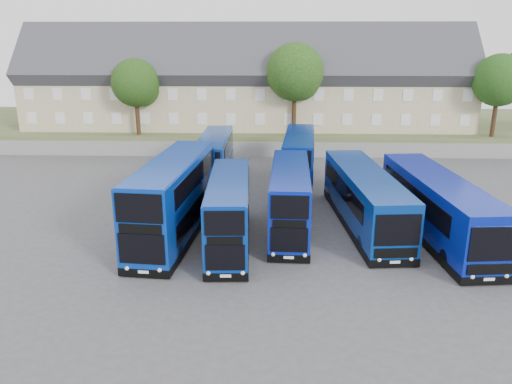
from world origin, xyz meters
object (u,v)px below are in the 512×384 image
(dd_front_left, at_px, (174,200))
(tree_east, at_px, (500,82))
(coach_east_a, at_px, (364,200))
(dd_front_mid, at_px, (229,213))
(tree_mid, at_px, (296,74))
(tree_west, at_px, (137,85))

(dd_front_left, relative_size, tree_east, 1.47)
(coach_east_a, bearing_deg, dd_front_mid, -163.33)
(dd_front_left, relative_size, coach_east_a, 0.91)
(dd_front_left, relative_size, tree_mid, 1.30)
(dd_front_left, xyz_separation_m, tree_mid, (8.27, 22.84, 5.76))
(tree_west, bearing_deg, coach_east_a, -45.96)
(dd_front_left, bearing_deg, tree_east, 43.53)
(dd_front_mid, height_order, tree_west, tree_west)
(coach_east_a, xyz_separation_m, tree_west, (-19.55, 20.22, 5.32))
(tree_east, bearing_deg, tree_west, -180.00)
(dd_front_left, distance_m, dd_front_mid, 3.66)
(tree_west, bearing_deg, tree_mid, 1.79)
(tree_mid, xyz_separation_m, tree_east, (20.00, -0.50, -0.68))
(tree_mid, bearing_deg, dd_front_left, -109.91)
(coach_east_a, relative_size, tree_west, 1.71)
(coach_east_a, distance_m, tree_east, 26.67)
(tree_west, relative_size, tree_east, 0.94)
(dd_front_mid, xyz_separation_m, tree_mid, (4.84, 24.06, 6.14))
(coach_east_a, height_order, tree_west, tree_west)
(coach_east_a, height_order, tree_east, tree_east)
(tree_east, bearing_deg, dd_front_mid, -136.52)
(coach_east_a, xyz_separation_m, tree_east, (16.45, 20.22, 5.66))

